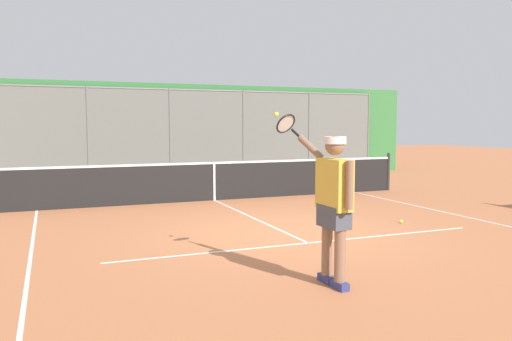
{
  "coord_description": "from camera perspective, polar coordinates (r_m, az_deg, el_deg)",
  "views": [
    {
      "loc": [
        3.77,
        7.95,
        1.89
      ],
      "look_at": [
        0.3,
        -0.61,
        1.05
      ],
      "focal_mm": 35.75,
      "sensor_mm": 36.0,
      "label": 1
    }
  ],
  "objects": [
    {
      "name": "tennis_player",
      "position": [
        5.98,
        8.6,
        -3.01
      ],
      "size": [
        0.51,
        1.43,
        2.05
      ],
      "rotation": [
        0.0,
        0.0,
        -1.54
      ],
      "color": "navy",
      "rests_on": "ground"
    },
    {
      "name": "tennis_ball_near_baseline",
      "position": [
        10.18,
        15.94,
        -5.52
      ],
      "size": [
        0.07,
        0.07,
        0.07
      ],
      "primitive_type": "sphere",
      "color": "#D6E042",
      "rests_on": "ground"
    },
    {
      "name": "tennis_net",
      "position": [
        12.71,
        -4.7,
        -1.14
      ],
      "size": [
        10.55,
        0.09,
        1.07
      ],
      "color": "#2D2D2D",
      "rests_on": "ground"
    },
    {
      "name": "fence_backdrop",
      "position": [
        18.0,
        -10.04,
        4.25
      ],
      "size": [
        18.8,
        1.37,
        3.27
      ],
      "color": "slate",
      "rests_on": "ground"
    },
    {
      "name": "court_line_markings",
      "position": [
        7.96,
        6.98,
        -8.56
      ],
      "size": [
        8.21,
        9.06,
        0.01
      ],
      "color": "white",
      "rests_on": "ground"
    },
    {
      "name": "ground_plane",
      "position": [
        9.0,
        3.24,
        -6.94
      ],
      "size": [
        60.0,
        60.0,
        0.0
      ],
      "primitive_type": "plane",
      "color": "#B76B42"
    }
  ]
}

